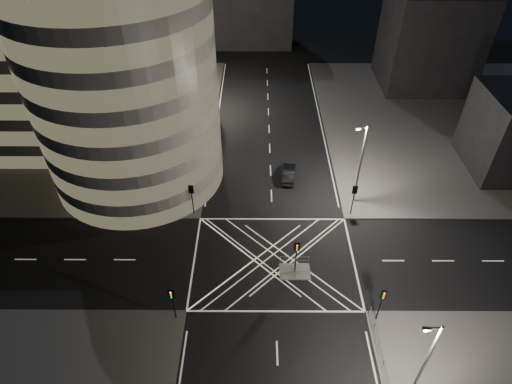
{
  "coord_description": "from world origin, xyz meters",
  "views": [
    {
      "loc": [
        -1.67,
        -28.51,
        32.79
      ],
      "look_at": [
        -1.82,
        7.1,
        3.0
      ],
      "focal_mm": 30.0,
      "sensor_mm": 36.0,
      "label": 1
    }
  ],
  "objects_px": {
    "central_island": "(295,272)",
    "traffic_signal_nr": "(382,300)",
    "traffic_signal_nl": "(172,299)",
    "traffic_signal_fl": "(192,194)",
    "street_lamp_left_near": "(189,147)",
    "street_lamp_left_far": "(205,78)",
    "street_lamp_right_far": "(360,163)",
    "traffic_signal_fr": "(354,195)",
    "street_lamp_right_near": "(423,366)",
    "sedan": "(289,174)",
    "traffic_signal_island": "(296,252)"
  },
  "relations": [
    {
      "from": "traffic_signal_fl",
      "to": "street_lamp_right_near",
      "type": "bearing_deg",
      "value": -48.76
    },
    {
      "from": "central_island",
      "to": "traffic_signal_nr",
      "type": "distance_m",
      "value": 9.08
    },
    {
      "from": "traffic_signal_fl",
      "to": "central_island",
      "type": "bearing_deg",
      "value": -37.54
    },
    {
      "from": "street_lamp_left_near",
      "to": "street_lamp_right_near",
      "type": "xyz_separation_m",
      "value": [
        18.87,
        -26.0,
        0.0
      ]
    },
    {
      "from": "traffic_signal_island",
      "to": "street_lamp_left_far",
      "type": "distance_m",
      "value": 33.61
    },
    {
      "from": "traffic_signal_fr",
      "to": "street_lamp_left_far",
      "type": "xyz_separation_m",
      "value": [
        -18.24,
        23.2,
        2.63
      ]
    },
    {
      "from": "traffic_signal_fr",
      "to": "sedan",
      "type": "height_order",
      "value": "traffic_signal_fr"
    },
    {
      "from": "traffic_signal_fl",
      "to": "street_lamp_left_near",
      "type": "distance_m",
      "value": 5.86
    },
    {
      "from": "traffic_signal_nl",
      "to": "traffic_signal_nr",
      "type": "xyz_separation_m",
      "value": [
        17.6,
        0.0,
        0.0
      ]
    },
    {
      "from": "sedan",
      "to": "street_lamp_right_near",
      "type": "bearing_deg",
      "value": 111.46
    },
    {
      "from": "street_lamp_right_near",
      "to": "sedan",
      "type": "xyz_separation_m",
      "value": [
        -7.25,
        27.39,
        -4.82
      ]
    },
    {
      "from": "central_island",
      "to": "traffic_signal_nl",
      "type": "xyz_separation_m",
      "value": [
        -10.8,
        -5.3,
        2.84
      ]
    },
    {
      "from": "central_island",
      "to": "street_lamp_left_far",
      "type": "relative_size",
      "value": 0.3
    },
    {
      "from": "central_island",
      "to": "street_lamp_right_near",
      "type": "bearing_deg",
      "value": -59.25
    },
    {
      "from": "traffic_signal_fl",
      "to": "traffic_signal_nl",
      "type": "distance_m",
      "value": 13.6
    },
    {
      "from": "street_lamp_right_near",
      "to": "sedan",
      "type": "relative_size",
      "value": 2.29
    },
    {
      "from": "central_island",
      "to": "street_lamp_right_far",
      "type": "relative_size",
      "value": 0.3
    },
    {
      "from": "traffic_signal_nr",
      "to": "traffic_signal_fr",
      "type": "bearing_deg",
      "value": 90.0
    },
    {
      "from": "traffic_signal_fl",
      "to": "traffic_signal_nr",
      "type": "height_order",
      "value": "same"
    },
    {
      "from": "traffic_signal_island",
      "to": "sedan",
      "type": "height_order",
      "value": "traffic_signal_island"
    },
    {
      "from": "street_lamp_right_near",
      "to": "central_island",
      "type": "bearing_deg",
      "value": 120.75
    },
    {
      "from": "traffic_signal_island",
      "to": "street_lamp_right_far",
      "type": "xyz_separation_m",
      "value": [
        7.44,
        10.5,
        2.63
      ]
    },
    {
      "from": "traffic_signal_nr",
      "to": "sedan",
      "type": "height_order",
      "value": "traffic_signal_nr"
    },
    {
      "from": "traffic_signal_island",
      "to": "street_lamp_left_near",
      "type": "height_order",
      "value": "street_lamp_left_near"
    },
    {
      "from": "street_lamp_right_near",
      "to": "street_lamp_left_near",
      "type": "bearing_deg",
      "value": 125.97
    },
    {
      "from": "traffic_signal_fr",
      "to": "sedan",
      "type": "bearing_deg",
      "value": 135.12
    },
    {
      "from": "sedan",
      "to": "traffic_signal_nl",
      "type": "bearing_deg",
      "value": 68.08
    },
    {
      "from": "traffic_signal_fr",
      "to": "traffic_signal_fl",
      "type": "bearing_deg",
      "value": 180.0
    },
    {
      "from": "traffic_signal_nl",
      "to": "traffic_signal_nr",
      "type": "height_order",
      "value": "same"
    },
    {
      "from": "traffic_signal_fl",
      "to": "street_lamp_right_near",
      "type": "xyz_separation_m",
      "value": [
        18.24,
        -20.8,
        2.63
      ]
    },
    {
      "from": "traffic_signal_nr",
      "to": "street_lamp_right_far",
      "type": "xyz_separation_m",
      "value": [
        0.64,
        15.8,
        2.63
      ]
    },
    {
      "from": "traffic_signal_nl",
      "to": "traffic_signal_fr",
      "type": "height_order",
      "value": "same"
    },
    {
      "from": "traffic_signal_fl",
      "to": "street_lamp_left_near",
      "type": "relative_size",
      "value": 0.4
    },
    {
      "from": "street_lamp_right_far",
      "to": "street_lamp_left_near",
      "type": "bearing_deg",
      "value": 170.97
    },
    {
      "from": "traffic_signal_fl",
      "to": "traffic_signal_fr",
      "type": "xyz_separation_m",
      "value": [
        17.6,
        0.0,
        0.0
      ]
    },
    {
      "from": "traffic_signal_nl",
      "to": "traffic_signal_fl",
      "type": "bearing_deg",
      "value": 90.0
    },
    {
      "from": "street_lamp_left_near",
      "to": "traffic_signal_fr",
      "type": "bearing_deg",
      "value": -15.92
    },
    {
      "from": "central_island",
      "to": "street_lamp_left_far",
      "type": "bearing_deg",
      "value": 109.95
    },
    {
      "from": "central_island",
      "to": "street_lamp_right_near",
      "type": "relative_size",
      "value": 0.3
    },
    {
      "from": "central_island",
      "to": "sedan",
      "type": "relative_size",
      "value": 0.69
    },
    {
      "from": "traffic_signal_island",
      "to": "sedan",
      "type": "bearing_deg",
      "value": 89.3
    },
    {
      "from": "traffic_signal_nr",
      "to": "traffic_signal_fl",
      "type": "bearing_deg",
      "value": 142.31
    },
    {
      "from": "traffic_signal_nl",
      "to": "traffic_signal_nr",
      "type": "bearing_deg",
      "value": 0.0
    },
    {
      "from": "traffic_signal_fl",
      "to": "street_lamp_right_near",
      "type": "height_order",
      "value": "street_lamp_right_near"
    },
    {
      "from": "traffic_signal_fr",
      "to": "street_lamp_right_far",
      "type": "relative_size",
      "value": 0.4
    },
    {
      "from": "central_island",
      "to": "street_lamp_right_far",
      "type": "bearing_deg",
      "value": 54.7
    },
    {
      "from": "traffic_signal_island",
      "to": "street_lamp_left_far",
      "type": "bearing_deg",
      "value": 109.95
    },
    {
      "from": "street_lamp_right_far",
      "to": "street_lamp_right_near",
      "type": "distance_m",
      "value": 23.0
    },
    {
      "from": "street_lamp_right_far",
      "to": "traffic_signal_nr",
      "type": "bearing_deg",
      "value": -92.3
    },
    {
      "from": "central_island",
      "to": "traffic_signal_nl",
      "type": "relative_size",
      "value": 0.75
    }
  ]
}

